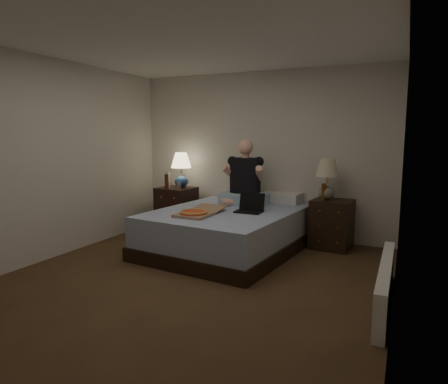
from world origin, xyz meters
The scene contains 18 objects.
floor centered at (0.00, 0.00, 0.00)m, with size 4.00×4.50×0.00m, color brown.
ceiling centered at (0.00, 0.00, 2.50)m, with size 4.00×4.50×0.00m, color white.
wall_back centered at (0.00, 2.25, 1.25)m, with size 4.00×2.50×0.00m, color white.
wall_left centered at (-2.00, 0.00, 1.25)m, with size 4.50×2.50×0.00m, color white.
wall_right centered at (2.00, 0.00, 1.25)m, with size 4.50×2.50×0.00m, color white.
bed centered at (-0.09, 1.29, 0.28)m, with size 1.67×2.23×0.56m, color #5773AE.
nightstand_left centered at (-1.31, 1.90, 0.36)m, with size 0.55×0.49×0.71m, color black.
nightstand_right centered at (1.16, 1.93, 0.34)m, with size 0.52×0.47×0.67m, color black.
lamp_left centered at (-1.23, 1.94, 0.99)m, with size 0.32×0.32×0.56m, color navy, non-canonical shape.
lamp_right centered at (1.07, 1.94, 0.95)m, with size 0.32×0.32×0.56m, color gray, non-canonical shape.
water_bottle centered at (-1.41, 1.82, 0.84)m, with size 0.07×0.07×0.25m, color silver.
soda_can centered at (-1.19, 1.80, 0.76)m, with size 0.07×0.07×0.10m, color #9F9F9B.
beer_bottle_left centered at (-1.37, 1.72, 0.83)m, with size 0.06×0.06×0.23m, color #55230C.
beer_bottle_right centered at (1.04, 1.86, 0.79)m, with size 0.06×0.06×0.23m, color #5F360D.
person centered at (-0.06, 1.73, 1.02)m, with size 0.66×0.52×0.93m, color black, non-canonical shape.
laptop centered at (0.22, 1.19, 0.68)m, with size 0.34×0.28×0.24m, color black, non-canonical shape.
pizza_box centered at (-0.31, 0.67, 0.60)m, with size 0.40×0.76×0.08m, color tan, non-canonical shape.
radiator centered at (1.93, 0.22, 0.20)m, with size 0.10×1.60×0.40m, color white.
Camera 1 is at (2.05, -3.56, 1.55)m, focal length 32.00 mm.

